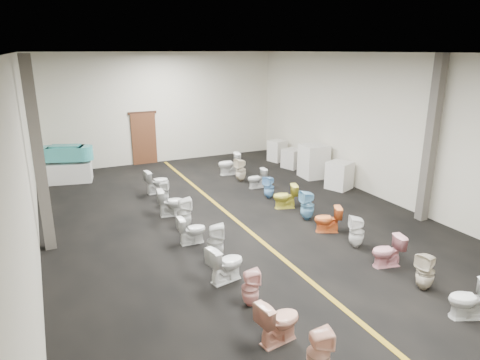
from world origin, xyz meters
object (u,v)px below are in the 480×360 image
(toilet_right_1, at_px, (469,299))
(toilet_right_9, at_px, (257,178))
(toilet_right_4, at_px, (357,232))
(toilet_left_10, at_px, (157,181))
(toilet_right_3, at_px, (388,251))
(toilet_right_6, at_px, (307,205))
(bathtub, at_px, (66,153))
(toilet_left_2, at_px, (279,321))
(toilet_left_7, at_px, (184,213))
(toilet_right_11, at_px, (229,164))
(display_table, at_px, (68,172))
(toilet_left_4, at_px, (226,263))
(toilet_right_2, at_px, (425,271))
(appliance_crate_b, at_px, (314,161))
(appliance_crate_c, at_px, (292,159))
(appliance_crate_d, at_px, (277,151))
(toilet_left_5, at_px, (215,242))
(toilet_right_7, at_px, (285,196))
(toilet_left_1, at_px, (319,353))
(toilet_right_5, at_px, (328,219))
(toilet_right_8, at_px, (269,187))
(toilet_right_10, at_px, (241,170))
(toilet_left_9, at_px, (164,192))
(appliance_crate_a, at_px, (339,175))
(toilet_left_8, at_px, (171,202))
(toilet_left_6, at_px, (192,230))

(toilet_right_1, relative_size, toilet_right_9, 1.10)
(toilet_right_4, bearing_deg, toilet_left_10, -127.17)
(toilet_right_3, bearing_deg, toilet_right_6, -166.41)
(toilet_right_4, bearing_deg, toilet_right_1, 22.57)
(bathtub, distance_m, toilet_left_2, 11.15)
(toilet_right_1, bearing_deg, toilet_left_7, -127.74)
(toilet_right_11, bearing_deg, display_table, -97.26)
(toilet_left_4, xyz_separation_m, toilet_right_2, (3.42, -1.99, -0.00))
(display_table, bearing_deg, toilet_right_2, -61.77)
(appliance_crate_b, relative_size, toilet_right_4, 1.56)
(toilet_left_4, relative_size, toilet_right_1, 1.07)
(toilet_right_9, bearing_deg, appliance_crate_c, 128.72)
(appliance_crate_d, xyz_separation_m, toilet_left_5, (-5.77, -7.17, -0.03))
(toilet_left_5, bearing_deg, toilet_right_7, -36.61)
(appliance_crate_c, xyz_separation_m, toilet_right_3, (-2.51, -7.91, -0.02))
(toilet_right_2, bearing_deg, toilet_right_1, -16.69)
(appliance_crate_c, height_order, toilet_left_5, toilet_left_5)
(toilet_right_6, bearing_deg, toilet_left_1, -26.03)
(display_table, distance_m, toilet_right_2, 12.20)
(toilet_right_5, xyz_separation_m, toilet_right_8, (-0.08, 2.98, 0.02))
(toilet_left_4, height_order, toilet_right_1, toilet_left_4)
(toilet_right_7, bearing_deg, appliance_crate_b, 149.09)
(display_table, height_order, toilet_right_8, toilet_right_8)
(toilet_right_1, distance_m, toilet_right_2, 1.02)
(toilet_left_5, relative_size, toilet_right_9, 1.25)
(toilet_right_7, bearing_deg, toilet_right_3, 19.40)
(toilet_left_7, height_order, toilet_right_2, toilet_left_7)
(toilet_right_6, relative_size, toilet_right_11, 1.01)
(toilet_right_10, distance_m, toilet_right_11, 0.98)
(toilet_right_10, bearing_deg, toilet_left_9, -80.63)
(toilet_left_7, distance_m, toilet_left_10, 3.20)
(appliance_crate_c, distance_m, toilet_right_1, 10.30)
(toilet_right_9, bearing_deg, appliance_crate_a, 67.26)
(toilet_left_5, height_order, toilet_right_1, toilet_left_5)
(appliance_crate_d, bearing_deg, toilet_right_9, -130.52)
(appliance_crate_d, relative_size, toilet_right_11, 1.06)
(appliance_crate_c, bearing_deg, bathtub, 167.78)
(bathtub, height_order, appliance_crate_a, bathtub)
(toilet_right_4, height_order, toilet_right_8, toilet_right_4)
(bathtub, xyz_separation_m, toilet_right_8, (5.65, -4.64, -0.70))
(toilet_right_7, bearing_deg, toilet_right_5, 19.79)
(toilet_right_10, bearing_deg, appliance_crate_d, 116.99)
(appliance_crate_a, bearing_deg, toilet_right_9, 153.09)
(toilet_left_2, xyz_separation_m, toilet_right_8, (3.30, 6.24, -0.02))
(toilet_left_4, xyz_separation_m, toilet_right_6, (3.37, 2.06, 0.03))
(toilet_right_1, bearing_deg, toilet_left_1, -65.84)
(toilet_left_4, distance_m, toilet_left_8, 4.00)
(toilet_left_5, bearing_deg, toilet_right_3, -101.76)
(toilet_right_11, bearing_deg, toilet_left_4, -15.64)
(toilet_left_6, relative_size, toilet_right_7, 0.96)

